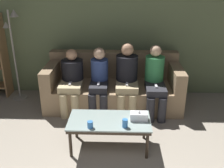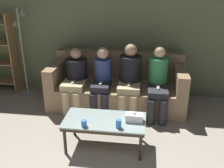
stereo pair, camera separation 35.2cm
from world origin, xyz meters
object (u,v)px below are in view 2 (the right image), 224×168
(cup_near_right, at_px, (119,124))
(tissue_box, at_px, (134,117))
(standing_lamp, at_px, (23,44))
(coffee_table, at_px, (105,122))
(cup_near_left, at_px, (84,123))
(seated_person_right_end, at_px, (158,80))
(couch, at_px, (117,87))
(seated_person_left_end, at_px, (75,77))
(seated_person_mid_right, at_px, (130,76))
(seated_person_mid_left, at_px, (102,79))

(cup_near_right, xyz_separation_m, tissue_box, (0.18, 0.18, -0.00))
(cup_near_right, distance_m, standing_lamp, 2.57)
(coffee_table, xyz_separation_m, cup_near_left, (-0.22, -0.20, 0.09))
(seated_person_right_end, bearing_deg, cup_near_right, -112.21)
(couch, relative_size, standing_lamp, 1.41)
(coffee_table, xyz_separation_m, cup_near_right, (0.20, -0.17, 0.10))
(tissue_box, bearing_deg, coffee_table, -177.28)
(seated_person_left_end, distance_m, seated_person_mid_right, 0.91)
(standing_lamp, bearing_deg, seated_person_left_end, -19.87)
(coffee_table, bearing_deg, tissue_box, 2.72)
(seated_person_mid_left, xyz_separation_m, seated_person_right_end, (0.91, -0.01, 0.02))
(cup_near_left, bearing_deg, seated_person_left_end, 109.28)
(couch, xyz_separation_m, seated_person_left_end, (-0.68, -0.22, 0.24))
(cup_near_left, relative_size, seated_person_right_end, 0.08)
(seated_person_right_end, bearing_deg, coffee_table, -123.51)
(cup_near_right, height_order, seated_person_mid_right, seated_person_mid_right)
(cup_near_left, height_order, seated_person_left_end, seated_person_left_end)
(couch, bearing_deg, seated_person_right_end, -19.66)
(couch, height_order, seated_person_left_end, seated_person_left_end)
(couch, distance_m, tissue_box, 1.34)
(couch, distance_m, cup_near_left, 1.52)
(coffee_table, relative_size, seated_person_left_end, 1.03)
(coffee_table, relative_size, seated_person_mid_right, 0.93)
(seated_person_left_end, bearing_deg, tissue_box, -45.35)
(tissue_box, distance_m, standing_lamp, 2.60)
(tissue_box, distance_m, seated_person_right_end, 1.09)
(seated_person_mid_right, bearing_deg, seated_person_right_end, -5.56)
(seated_person_right_end, bearing_deg, cup_near_left, -126.43)
(tissue_box, relative_size, seated_person_mid_right, 0.19)
(coffee_table, distance_m, tissue_box, 0.39)
(cup_near_right, bearing_deg, couch, 97.26)
(seated_person_left_end, relative_size, seated_person_mid_left, 0.97)
(tissue_box, distance_m, seated_person_left_end, 1.49)
(tissue_box, height_order, seated_person_mid_left, seated_person_mid_left)
(cup_near_right, bearing_deg, seated_person_mid_right, 88.11)
(seated_person_left_end, bearing_deg, couch, 17.55)
(cup_near_right, relative_size, seated_person_mid_right, 0.10)
(coffee_table, height_order, cup_near_left, cup_near_left)
(couch, xyz_separation_m, seated_person_right_end, (0.68, -0.24, 0.26))
(cup_near_right, height_order, standing_lamp, standing_lamp)
(seated_person_mid_left, xyz_separation_m, seated_person_mid_right, (0.46, 0.03, 0.05))
(cup_near_left, distance_m, cup_near_right, 0.42)
(couch, relative_size, cup_near_right, 21.10)
(coffee_table, bearing_deg, seated_person_mid_right, 77.61)
(cup_near_right, distance_m, seated_person_mid_left, 1.30)
(coffee_table, xyz_separation_m, standing_lamp, (-1.72, 1.46, 0.62))
(coffee_table, bearing_deg, seated_person_right_end, 56.49)
(standing_lamp, bearing_deg, seated_person_right_end, -9.58)
(standing_lamp, xyz_separation_m, seated_person_left_end, (1.05, -0.38, -0.44))
(seated_person_left_end, relative_size, seated_person_mid_right, 0.91)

